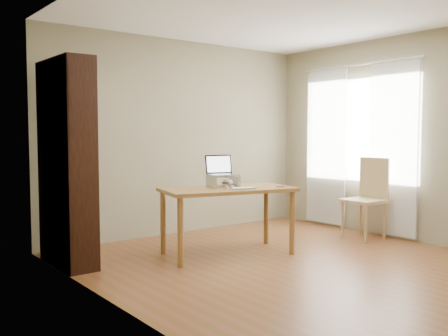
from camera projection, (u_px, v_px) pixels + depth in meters
room at (305, 139)px, 5.00m from camera, size 4.04×4.54×2.64m
bookshelf at (67, 163)px, 5.09m from camera, size 0.30×0.90×2.10m
curtains at (357, 147)px, 6.79m from camera, size 0.03×1.90×2.25m
desk at (227, 196)px, 5.55m from camera, size 1.57×1.04×0.75m
laptop_stand at (223, 180)px, 5.60m from camera, size 0.32×0.25×0.13m
laptop at (220, 170)px, 5.64m from camera, size 0.36×0.34×0.23m
keyboard at (243, 188)px, 5.40m from camera, size 0.29×0.19×0.02m
coaster at (280, 187)px, 5.64m from camera, size 0.10×0.10×0.01m
cat at (224, 181)px, 5.65m from camera, size 0.25×0.49×0.16m
chair at (368, 195)px, 6.42m from camera, size 0.47×0.47×1.04m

